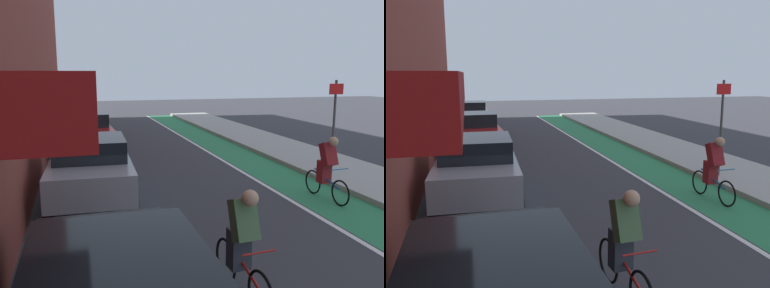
{
  "view_description": "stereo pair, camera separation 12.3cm",
  "coord_description": "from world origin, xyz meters",
  "views": [
    {
      "loc": [
        -2.94,
        1.32,
        3.07
      ],
      "look_at": [
        -0.27,
        10.55,
        1.37
      ],
      "focal_mm": 37.59,
      "sensor_mm": 36.0,
      "label": 1
    },
    {
      "loc": [
        -2.82,
        1.29,
        3.07
      ],
      "look_at": [
        -0.27,
        10.55,
        1.37
      ],
      "focal_mm": 37.59,
      "sensor_mm": 36.0,
      "label": 2
    }
  ],
  "objects": [
    {
      "name": "bike_lane_paint",
      "position": [
        2.9,
        14.05,
        0.0
      ],
      "size": [
        1.6,
        32.1,
        0.0
      ],
      "primitive_type": "cube",
      "color": "#2D8451",
      "rests_on": "ground"
    },
    {
      "name": "ground_plane",
      "position": [
        0.0,
        12.05,
        0.0
      ],
      "size": [
        70.61,
        70.61,
        0.0
      ],
      "primitive_type": "plane",
      "color": "#38383D"
    },
    {
      "name": "parked_sedan_white",
      "position": [
        -2.66,
        24.32,
        0.78
      ],
      "size": [
        2.0,
        4.36,
        1.53
      ],
      "color": "silver",
      "rests_on": "ground"
    },
    {
      "name": "lane_divider_stripe",
      "position": [
        2.0,
        14.05,
        0.0
      ],
      "size": [
        0.12,
        32.1,
        0.0
      ],
      "primitive_type": "cube",
      "color": "white",
      "rests_on": "ground"
    },
    {
      "name": "street_sign_post",
      "position": [
        4.13,
        11.15,
        1.76
      ],
      "size": [
        0.44,
        0.07,
        2.74
      ],
      "color": "#4C4C51",
      "rests_on": "sidewalk_right"
    },
    {
      "name": "sidewalk_right",
      "position": [
        5.03,
        14.05,
        0.07
      ],
      "size": [
        2.64,
        32.1,
        0.14
      ],
      "primitive_type": "cube",
      "color": "#A8A59E",
      "rests_on": "ground"
    },
    {
      "name": "cyclist_trailing",
      "position": [
        2.87,
        9.57,
        0.8
      ],
      "size": [
        0.48,
        1.67,
        1.59
      ],
      "color": "black",
      "rests_on": "ground"
    },
    {
      "name": "cyclist_mid",
      "position": [
        -0.88,
        6.01,
        0.81
      ],
      "size": [
        0.48,
        1.72,
        1.61
      ],
      "color": "black",
      "rests_on": "ground"
    },
    {
      "name": "parked_sedan_silver",
      "position": [
        -2.66,
        11.43,
        0.79
      ],
      "size": [
        2.1,
        4.61,
        1.53
      ],
      "color": "#9EA0A8",
      "rests_on": "ground"
    },
    {
      "name": "parked_sedan_red",
      "position": [
        -2.65,
        17.74,
        0.79
      ],
      "size": [
        2.14,
        4.34,
        1.53
      ],
      "color": "red",
      "rests_on": "ground"
    }
  ]
}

